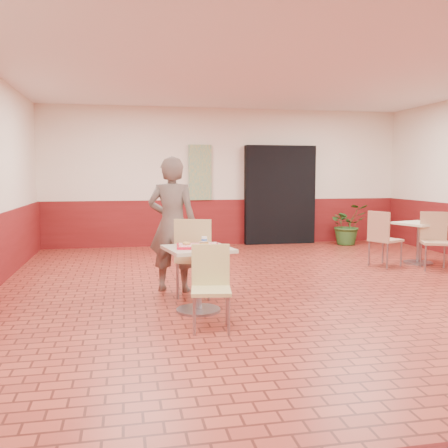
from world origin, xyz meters
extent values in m
cube|color=maroon|center=(0.00, 0.00, 0.00)|extent=(8.00, 10.00, 0.01)
cube|color=white|center=(0.00, 0.00, 3.00)|extent=(8.00, 10.00, 0.01)
cube|color=#EEDEC7|center=(0.00, 5.00, 1.50)|extent=(8.00, 0.01, 3.00)
cube|color=maroon|center=(0.00, 4.98, 0.50)|extent=(8.00, 0.04, 1.00)
cube|color=black|center=(1.20, 4.88, 1.10)|extent=(1.60, 0.22, 2.20)
cube|color=gray|center=(-0.60, 4.94, 1.60)|extent=(0.50, 0.03, 1.20)
cube|color=beige|center=(-1.41, -0.31, 0.72)|extent=(0.70, 0.70, 0.04)
cylinder|color=gray|center=(-1.41, -0.31, 0.35)|extent=(0.08, 0.08, 0.70)
cylinder|color=gray|center=(-1.41, -0.31, 0.01)|extent=(0.51, 0.51, 0.03)
cube|color=#CABD79|center=(-1.38, -1.03, 0.40)|extent=(0.45, 0.45, 0.04)
cube|color=#CABD79|center=(-1.36, -0.85, 0.64)|extent=(0.39, 0.09, 0.43)
cylinder|color=gray|center=(-1.58, -1.17, 0.19)|extent=(0.03, 0.03, 0.38)
cylinder|color=gray|center=(-1.24, -1.22, 0.19)|extent=(0.03, 0.03, 0.38)
cylinder|color=gray|center=(-1.53, -0.84, 0.19)|extent=(0.03, 0.03, 0.38)
cylinder|color=gray|center=(-1.19, -0.89, 0.19)|extent=(0.03, 0.03, 0.38)
cube|color=tan|center=(-1.32, 0.39, 0.48)|extent=(0.61, 0.61, 0.04)
cube|color=tan|center=(-1.40, 0.20, 0.76)|extent=(0.45, 0.21, 0.51)
cylinder|color=gray|center=(-1.06, 0.51, 0.23)|extent=(0.03, 0.03, 0.46)
cylinder|color=gray|center=(-1.43, 0.66, 0.23)|extent=(0.03, 0.03, 0.46)
cylinder|color=gray|center=(-1.21, 0.13, 0.23)|extent=(0.03, 0.03, 0.46)
cylinder|color=gray|center=(-1.59, 0.28, 0.23)|extent=(0.03, 0.03, 0.46)
imported|color=#61544B|center=(-1.60, 0.75, 0.90)|extent=(0.76, 0.62, 1.80)
cube|color=red|center=(-1.41, -0.31, 0.76)|extent=(0.48, 0.37, 0.03)
cube|color=#E18585|center=(-1.41, -0.31, 0.77)|extent=(0.43, 0.32, 0.00)
torus|color=tan|center=(-1.54, -0.28, 0.79)|extent=(0.12, 0.12, 0.03)
ellipsoid|color=#C88C3A|center=(-1.35, -0.36, 0.79)|extent=(0.14, 0.10, 0.03)
cube|color=white|center=(-1.35, -0.36, 0.81)|extent=(0.13, 0.09, 0.01)
ellipsoid|color=#C7511B|center=(-1.40, -0.38, 0.78)|extent=(0.03, 0.03, 0.02)
cylinder|color=white|center=(-1.33, -0.25, 0.81)|extent=(0.06, 0.06, 0.08)
cylinder|color=blue|center=(-1.33, -0.25, 0.82)|extent=(0.07, 0.07, 0.02)
cube|color=beige|center=(2.84, 1.98, 0.71)|extent=(0.69, 0.69, 0.04)
cylinder|color=gray|center=(2.84, 1.98, 0.34)|extent=(0.08, 0.08, 0.69)
cylinder|color=gray|center=(2.84, 1.98, 0.01)|extent=(0.50, 0.50, 0.03)
cube|color=tan|center=(2.14, 1.87, 0.45)|extent=(0.57, 0.57, 0.04)
cube|color=tan|center=(1.96, 1.79, 0.70)|extent=(0.20, 0.41, 0.48)
cylinder|color=gray|center=(2.38, 1.78, 0.21)|extent=(0.03, 0.03, 0.42)
cylinder|color=gray|center=(2.23, 2.12, 0.21)|extent=(0.03, 0.03, 0.42)
cylinder|color=gray|center=(2.04, 1.63, 0.21)|extent=(0.03, 0.03, 0.42)
cylinder|color=gray|center=(1.89, 1.97, 0.21)|extent=(0.03, 0.03, 0.42)
cube|color=tan|center=(2.78, 1.42, 0.44)|extent=(0.56, 0.56, 0.04)
cube|color=tan|center=(2.85, 1.60, 0.70)|extent=(0.41, 0.19, 0.48)
cylinder|color=gray|center=(2.54, 1.31, 0.21)|extent=(0.03, 0.03, 0.42)
cylinder|color=gray|center=(2.68, 1.66, 0.21)|extent=(0.03, 0.03, 0.42)
cylinder|color=gray|center=(3.02, 1.52, 0.21)|extent=(0.03, 0.03, 0.42)
imported|color=#2C5823|center=(2.62, 4.40, 0.45)|extent=(0.87, 0.77, 0.91)
camera|label=1|loc=(-2.21, -5.86, 1.57)|focal=40.00mm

